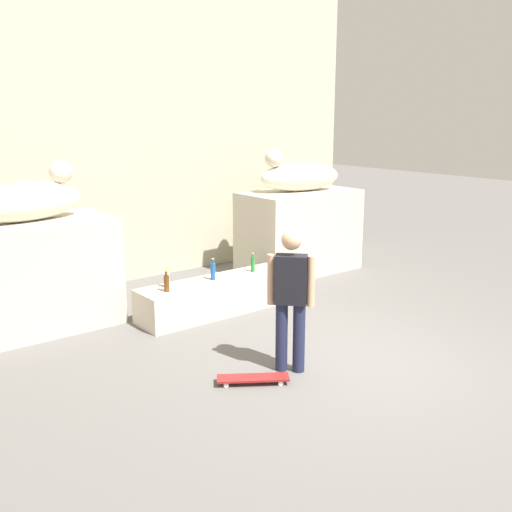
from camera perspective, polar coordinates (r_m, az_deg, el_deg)
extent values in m
plane|color=#605E5B|center=(7.28, 9.01, -10.31)|extent=(40.00, 40.00, 0.00)
cube|color=#B8B299|center=(10.92, -11.85, 13.82)|extent=(9.48, 0.60, 6.04)
cube|color=beige|center=(8.70, -20.64, -1.77)|extent=(2.19, 1.20, 1.51)
cube|color=beige|center=(11.17, 4.15, 2.36)|extent=(2.19, 1.20, 1.51)
ellipsoid|color=beige|center=(8.50, -21.21, 4.84)|extent=(1.66, 0.78, 0.52)
sphere|color=beige|center=(8.71, -18.15, 7.64)|extent=(0.32, 0.32, 0.32)
ellipsoid|color=beige|center=(11.02, 4.24, 7.54)|extent=(1.68, 0.89, 0.52)
sphere|color=beige|center=(10.72, 1.70, 9.31)|extent=(0.32, 0.32, 0.32)
cube|color=beige|center=(9.01, -3.15, -3.69)|extent=(2.70, 0.66, 0.50)
cylinder|color=#1E233F|center=(6.94, 2.46, -7.71)|extent=(0.14, 0.14, 0.82)
cylinder|color=#1E233F|center=(6.92, 4.12, -7.79)|extent=(0.14, 0.14, 0.82)
cube|color=black|center=(6.71, 3.37, -2.25)|extent=(0.39, 0.40, 0.56)
sphere|color=tan|center=(6.60, 3.42, 1.56)|extent=(0.23, 0.23, 0.23)
cylinder|color=tan|center=(6.73, 1.46, -2.25)|extent=(0.09, 0.09, 0.58)
cylinder|color=tan|center=(6.69, 5.28, -2.41)|extent=(0.09, 0.09, 0.58)
cube|color=maroon|center=(6.73, -0.29, -11.56)|extent=(0.77, 0.62, 0.02)
cylinder|color=white|center=(6.83, 2.23, -11.53)|extent=(0.06, 0.06, 0.06)
cylinder|color=white|center=(6.71, 2.37, -12.03)|extent=(0.06, 0.06, 0.06)
cylinder|color=white|center=(6.80, -2.91, -11.69)|extent=(0.06, 0.06, 0.06)
cylinder|color=white|center=(6.67, -2.87, -12.20)|extent=(0.06, 0.06, 0.06)
cylinder|color=#194C99|center=(8.85, -4.13, -1.49)|extent=(0.07, 0.07, 0.25)
cylinder|color=#194C99|center=(8.81, -4.15, -0.50)|extent=(0.03, 0.03, 0.06)
cylinder|color=yellow|center=(8.80, -4.15, -0.28)|extent=(0.04, 0.04, 0.01)
cylinder|color=#1E722D|center=(9.28, -0.30, -0.82)|extent=(0.06, 0.06, 0.23)
cylinder|color=#1E722D|center=(9.24, -0.31, 0.04)|extent=(0.03, 0.03, 0.06)
cylinder|color=yellow|center=(9.23, -0.31, 0.26)|extent=(0.03, 0.03, 0.01)
cylinder|color=#593314|center=(8.35, -8.53, -2.61)|extent=(0.08, 0.08, 0.23)
cylinder|color=#593314|center=(8.31, -8.57, -1.65)|extent=(0.04, 0.04, 0.06)
cylinder|color=yellow|center=(8.30, -8.58, -1.41)|extent=(0.04, 0.04, 0.01)
cylinder|color=silver|center=(8.55, -8.51, -2.28)|extent=(0.08, 0.08, 0.21)
cylinder|color=silver|center=(8.52, -8.54, -1.40)|extent=(0.04, 0.04, 0.06)
cylinder|color=yellow|center=(8.51, -8.55, -1.17)|extent=(0.04, 0.04, 0.01)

